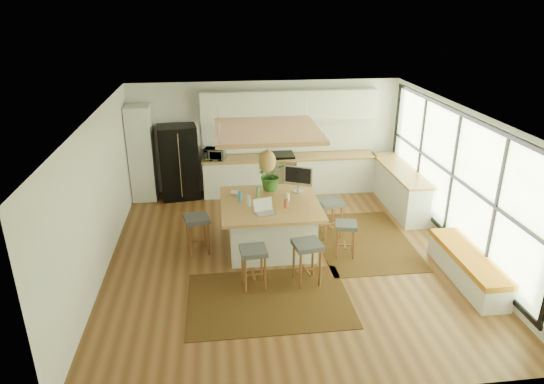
{
  "coord_description": "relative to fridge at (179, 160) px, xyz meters",
  "views": [
    {
      "loc": [
        -1.2,
        -7.86,
        4.52
      ],
      "look_at": [
        -0.2,
        0.5,
        1.1
      ],
      "focal_mm": 31.77,
      "sensor_mm": 36.0,
      "label": 1
    }
  ],
  "objects": [
    {
      "name": "island_bottle_3",
      "position": [
        2.21,
        -2.7,
        0.1
      ],
      "size": [
        0.07,
        0.07,
        0.19
      ],
      "primitive_type": "cylinder",
      "color": "silver",
      "rests_on": "island"
    },
    {
      "name": "stool_near_left",
      "position": [
        1.43,
        -4.13,
        -0.57
      ],
      "size": [
        0.46,
        0.46,
        0.72
      ],
      "primitive_type": null,
      "rotation": [
        0.0,
        0.0,
        0.07
      ],
      "color": "#3C3F43",
      "rests_on": "floor"
    },
    {
      "name": "pantry",
      "position": [
        -0.84,
        0.02,
        0.2
      ],
      "size": [
        0.55,
        0.6,
        2.25
      ],
      "primitive_type": "cube",
      "color": "silver",
      "rests_on": "floor"
    },
    {
      "name": "island_plant",
      "position": [
        1.96,
        -2.1,
        0.25
      ],
      "size": [
        0.77,
        0.8,
        0.5
      ],
      "primitive_type": "imported",
      "rotation": [
        0.0,
        0.0,
        0.37
      ],
      "color": "#1E4C19",
      "rests_on": "island"
    },
    {
      "name": "window_wall",
      "position": [
        5.33,
        -3.16,
        0.47
      ],
      "size": [
        0.1,
        6.2,
        2.6
      ],
      "primitive_type": null,
      "color": "black",
      "rests_on": "wall_right"
    },
    {
      "name": "ceiling",
      "position": [
        2.11,
        -3.16,
        1.78
      ],
      "size": [
        7.0,
        7.0,
        0.0
      ],
      "primitive_type": "plane",
      "rotation": [
        3.14,
        0.0,
        0.0
      ],
      "color": "white",
      "rests_on": "ground"
    },
    {
      "name": "floor",
      "position": [
        2.11,
        -3.16,
        -0.93
      ],
      "size": [
        7.0,
        7.0,
        0.0
      ],
      "primitive_type": "plane",
      "color": "#5A3419",
      "rests_on": "ground"
    },
    {
      "name": "back_counter_base",
      "position": [
        2.66,
        0.02,
        -0.49
      ],
      "size": [
        4.2,
        0.6,
        0.88
      ],
      "primitive_type": "cube",
      "color": "silver",
      "rests_on": "floor"
    },
    {
      "name": "right_counter_base",
      "position": [
        5.04,
        -1.16,
        -0.49
      ],
      "size": [
        0.6,
        2.5,
        0.88
      ],
      "primitive_type": "cube",
      "color": "silver",
      "rests_on": "floor"
    },
    {
      "name": "ceiling_panel",
      "position": [
        1.81,
        -2.76,
        1.12
      ],
      "size": [
        1.86,
        1.86,
        0.8
      ],
      "primitive_type": null,
      "color": "#A16E39",
      "rests_on": "ceiling"
    },
    {
      "name": "island_bottle_2",
      "position": [
        2.11,
        -3.05,
        0.1
      ],
      "size": [
        0.07,
        0.07,
        0.19
      ],
      "primitive_type": "cylinder",
      "color": "#9E5234",
      "rests_on": "island"
    },
    {
      "name": "stool_left_side",
      "position": [
        0.48,
        -2.83,
        -0.57
      ],
      "size": [
        0.52,
        0.52,
        0.74
      ],
      "primitive_type": null,
      "rotation": [
        0.0,
        0.0,
        -1.36
      ],
      "color": "#3C3F43",
      "rests_on": "floor"
    },
    {
      "name": "window_bench",
      "position": [
        5.06,
        -4.36,
        -0.68
      ],
      "size": [
        0.52,
        2.0,
        0.5
      ],
      "primitive_type": null,
      "color": "silver",
      "rests_on": "floor"
    },
    {
      "name": "island_bottle_0",
      "position": [
        1.31,
        -2.65,
        0.1
      ],
      "size": [
        0.07,
        0.07,
        0.19
      ],
      "primitive_type": "cylinder",
      "color": "teal",
      "rests_on": "island"
    },
    {
      "name": "microwave",
      "position": [
        0.86,
        -0.01,
        0.16
      ],
      "size": [
        0.53,
        0.37,
        0.33
      ],
      "primitive_type": "imported",
      "rotation": [
        0.0,
        0.0,
        -0.24
      ],
      "color": "#A5A5AA",
      "rests_on": "back_counter_top"
    },
    {
      "name": "stool_near_right",
      "position": [
        2.33,
        -4.1,
        -0.57
      ],
      "size": [
        0.52,
        0.52,
        0.76
      ],
      "primitive_type": null,
      "rotation": [
        0.0,
        0.0,
        0.16
      ],
      "color": "#3C3F43",
      "rests_on": "floor"
    },
    {
      "name": "wall_front",
      "position": [
        2.11,
        -6.66,
        0.42
      ],
      "size": [
        6.5,
        0.0,
        6.5
      ],
      "primitive_type": "plane",
      "rotation": [
        -1.57,
        0.0,
        0.0
      ],
      "color": "silver",
      "rests_on": "ground"
    },
    {
      "name": "range",
      "position": [
        2.41,
        0.02,
        -0.43
      ],
      "size": [
        0.76,
        0.62,
        1.0
      ],
      "primitive_type": null,
      "color": "#A5A5AA",
      "rests_on": "floor"
    },
    {
      "name": "back_counter_top",
      "position": [
        2.66,
        0.02,
        -0.03
      ],
      "size": [
        4.24,
        0.64,
        0.05
      ],
      "primitive_type": "cube",
      "color": "#A16E39",
      "rests_on": "back_counter_base"
    },
    {
      "name": "backsplash",
      "position": [
        2.66,
        0.32,
        0.43
      ],
      "size": [
        4.2,
        0.02,
        0.8
      ],
      "primitive_type": "cube",
      "color": "white",
      "rests_on": "wall_back"
    },
    {
      "name": "rug_near",
      "position": [
        1.64,
        -4.55,
        -0.92
      ],
      "size": [
        2.6,
        1.8,
        0.01
      ],
      "primitive_type": "cube",
      "color": "black",
      "rests_on": "floor"
    },
    {
      "name": "island_bowl",
      "position": [
        1.24,
        -2.28,
        0.03
      ],
      "size": [
        0.22,
        0.22,
        0.05
      ],
      "primitive_type": "imported",
      "rotation": [
        0.0,
        0.0,
        -0.14
      ],
      "color": "silver",
      "rests_on": "island"
    },
    {
      "name": "right_counter_top",
      "position": [
        5.04,
        -1.16,
        -0.03
      ],
      "size": [
        0.64,
        2.54,
        0.05
      ],
      "primitive_type": "cube",
      "color": "#A16E39",
      "rests_on": "right_counter_base"
    },
    {
      "name": "wall_left",
      "position": [
        -1.14,
        -3.16,
        0.42
      ],
      "size": [
        0.0,
        7.0,
        7.0
      ],
      "primitive_type": "plane",
      "rotation": [
        1.57,
        0.0,
        1.57
      ],
      "color": "silver",
      "rests_on": "ground"
    },
    {
      "name": "wall_right",
      "position": [
        5.36,
        -3.16,
        0.42
      ],
      "size": [
        0.0,
        7.0,
        7.0
      ],
      "primitive_type": "plane",
      "rotation": [
        1.57,
        0.0,
        -1.57
      ],
      "color": "silver",
      "rests_on": "ground"
    },
    {
      "name": "island_bottle_4",
      "position": [
        1.66,
        -2.5,
        0.1
      ],
      "size": [
        0.07,
        0.07,
        0.19
      ],
      "primitive_type": "cylinder",
      "color": "#5E9257",
      "rests_on": "island"
    },
    {
      "name": "wall_back",
      "position": [
        2.11,
        0.34,
        0.42
      ],
      "size": [
        6.5,
        0.0,
        6.5
      ],
      "primitive_type": "plane",
      "rotation": [
        1.57,
        0.0,
        0.0
      ],
      "color": "silver",
      "rests_on": "ground"
    },
    {
      "name": "stool_right_front",
      "position": [
        3.22,
        -3.27,
        -0.57
      ],
      "size": [
        0.47,
        0.47,
        0.66
      ],
      "primitive_type": null,
      "rotation": [
        0.0,
        0.0,
        1.36
      ],
      "color": "#3C3F43",
      "rests_on": "floor"
    },
    {
      "name": "rug_right",
      "position": [
        3.73,
        -2.77,
        -0.92
      ],
      "size": [
        1.8,
        2.6,
        0.01
      ],
      "primitive_type": "cube",
      "color": "black",
      "rests_on": "floor"
    },
    {
      "name": "laptop",
      "position": [
        1.73,
        -3.25,
        0.12
      ],
      "size": [
        0.45,
        0.47,
        0.27
      ],
      "primitive_type": null,
      "rotation": [
        0.0,
        0.0,
        0.3
      ],
      "color": "#A5A5AA",
      "rests_on": "island"
    },
    {
      "name": "upper_cabinets",
      "position": [
        2.66,
        0.16,
        1.22
      ],
      "size": [
        4.2,
        0.34,
        0.7
      ],
      "primitive_type": "cube",
      "color": "silver",
      "rests_on": "wall_back"
    },
    {
      "name": "monitor",
      "position": [
        2.47,
        -2.29,
        0.26
      ],
      "size": [
        0.61,
        0.43,
        0.53
      ],
      "primitive_type": null,
      "rotation": [
        0.0,
        0.0,
        -0.45
      ],
      "color": "#A5A5AA",
      "rests_on": "island"
    },
    {
      "name": "stool_right_back",
      "position": [
        3.1,
        -2.45,
        -0.57
      ],
      "size": [
        0.57,
        0.57,
        0.78
      ],
      "primitive_type": null,
      "rotation": [
        0.0,
        0.0,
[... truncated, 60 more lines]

